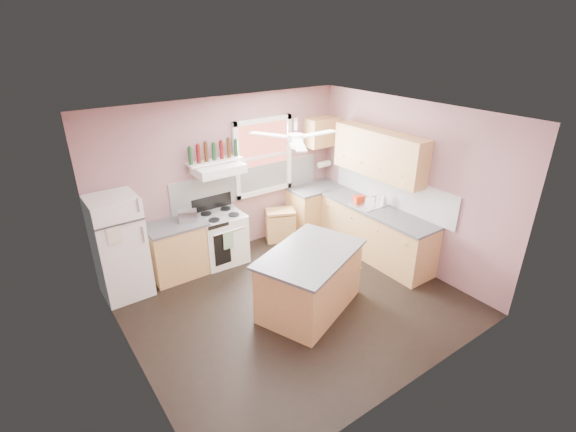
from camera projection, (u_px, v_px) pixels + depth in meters
floor at (294, 302)px, 6.14m from camera, size 4.50×4.50×0.00m
ceiling at (296, 117)px, 5.01m from camera, size 4.50×4.50×0.00m
wall_back at (224, 178)px, 7.07m from camera, size 4.50×0.05×2.70m
wall_right at (408, 184)px, 6.77m from camera, size 0.05×4.00×2.70m
wall_left at (120, 272)px, 4.37m from camera, size 0.05×4.00×2.70m
backsplash_back at (249, 183)px, 7.35m from camera, size 2.90×0.03×0.55m
backsplash_right at (391, 189)px, 7.04m from camera, size 0.03×2.60×0.55m
window_view at (263, 156)px, 7.33m from camera, size 1.00×0.02×1.20m
window_frame at (264, 157)px, 7.31m from camera, size 1.16×0.07×1.36m
refrigerator at (120, 247)px, 6.02m from camera, size 0.67×0.65×1.56m
base_cabinet_left at (178, 250)px, 6.66m from camera, size 0.90×0.60×0.86m
counter_left at (175, 225)px, 6.47m from camera, size 0.92×0.62×0.04m
toaster at (188, 216)px, 6.51m from camera, size 0.32×0.25×0.18m
stove at (222, 238)px, 7.05m from camera, size 0.76×0.68×0.86m
range_hood at (218, 169)px, 6.63m from camera, size 0.78×0.50×0.14m
bottle_shelf at (215, 161)px, 6.68m from camera, size 0.90×0.26×0.03m
cart at (280, 227)px, 7.81m from camera, size 0.63×0.54×0.53m
base_cabinet_corner at (315, 209)px, 8.14m from camera, size 1.00×0.60×0.86m
base_cabinet_right at (375, 233)px, 7.20m from camera, size 0.60×2.20×0.86m
counter_corner at (316, 188)px, 7.95m from camera, size 1.02×0.62×0.04m
counter_right at (377, 209)px, 7.01m from camera, size 0.62×2.22×0.04m
sink at (368, 205)px, 7.15m from camera, size 0.55×0.45×0.03m
faucet at (375, 199)px, 7.21m from camera, size 0.03×0.03×0.14m
upper_cabinet_right at (379, 154)px, 6.86m from camera, size 0.33×1.80×0.76m
upper_cabinet_corner at (321, 132)px, 7.72m from camera, size 0.60×0.33×0.52m
paper_towel at (324, 164)px, 8.08m from camera, size 0.26×0.12×0.12m
island at (310, 282)px, 5.85m from camera, size 1.68×1.39×0.86m
island_top at (310, 254)px, 5.66m from camera, size 1.79×1.50×0.04m
ceiling_fan_hub at (296, 138)px, 5.11m from camera, size 0.20×0.20×0.08m
soap_bottle at (384, 200)px, 7.03m from camera, size 0.11×0.11×0.24m
red_caddy at (359, 198)px, 7.28m from camera, size 0.20×0.15×0.10m
wine_bottles at (214, 151)px, 6.61m from camera, size 0.86×0.06×0.31m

